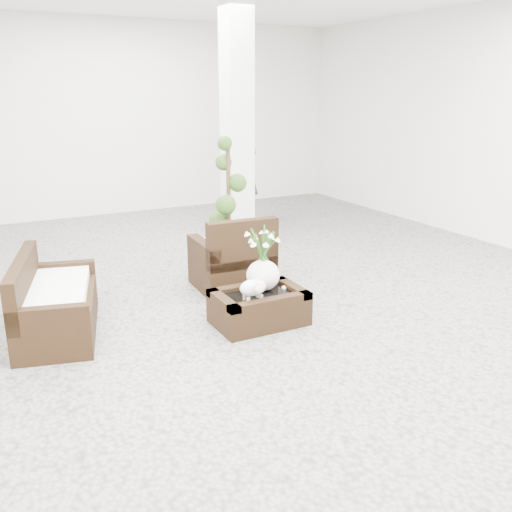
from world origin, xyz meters
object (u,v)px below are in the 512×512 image
coffee_table (259,309)px  loveseat (56,295)px  armchair (232,251)px  topiary (229,204)px

coffee_table → loveseat: bearing=158.3°
coffee_table → armchair: 1.18m
coffee_table → loveseat: (-1.83, 0.73, 0.22)m
coffee_table → topiary: topiary is taller
armchair → topiary: bearing=-110.2°
coffee_table → armchair: size_ratio=1.01×
coffee_table → topiary: size_ratio=0.53×
loveseat → topiary: (2.40, 1.19, 0.46)m
loveseat → topiary: bearing=-49.5°
loveseat → topiary: 2.72m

